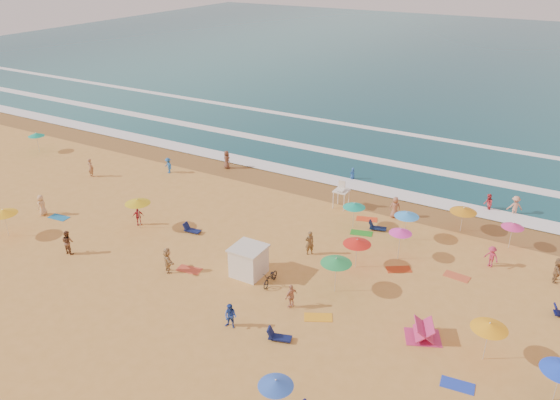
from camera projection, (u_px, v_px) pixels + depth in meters
The scene contains 13 objects.
ground at pixel (264, 255), 39.68m from camera, with size 220.00×220.00×0.00m, color gold.
ocean at pixel (490, 61), 105.57m from camera, with size 220.00×140.00×0.18m, color #0C4756.
wet_sand at pixel (336, 193), 49.48m from camera, with size 220.00×220.00×0.00m, color olive.
surf_foam at pixel (372, 162), 56.36m from camera, with size 200.00×18.70×0.05m.
cabana at pixel (249, 262), 37.01m from camera, with size 2.00×2.00×2.00m, color silver.
cabana_roof at pixel (248, 248), 36.55m from camera, with size 2.20×2.20×0.12m, color silver.
bicycle at pixel (270, 278), 36.13m from camera, with size 0.66×1.90×1.00m, color black.
lifeguard_stand at pixel (341, 196), 46.45m from camera, with size 1.20×1.20×2.10m, color white, non-canonical shape.
beach_umbrellas at pixel (315, 236), 37.90m from camera, with size 61.59×25.32×0.81m.
loungers at pixel (276, 299), 34.48m from camera, with size 57.14×22.85×0.34m.
towels at pixel (238, 267), 38.16m from camera, with size 43.63×24.70×0.03m.
popup_tents at pixel (549, 332), 30.89m from camera, with size 14.73×8.50×1.20m.
beachgoers at pixel (301, 222), 42.65m from camera, with size 41.71×25.03×2.11m.
Camera 1 is at (18.01, -29.07, 20.57)m, focal length 35.00 mm.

